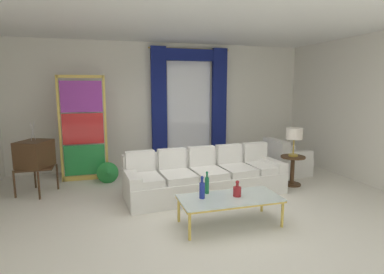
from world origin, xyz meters
The scene contains 16 objects.
ground_plane centered at (0.00, 0.00, 0.00)m, with size 16.00×16.00×0.00m, color silver.
wall_rear centered at (0.00, 3.06, 1.50)m, with size 8.00×0.12×3.00m, color white.
wall_right centered at (3.66, 0.60, 1.50)m, with size 0.12×7.00×3.00m, color white.
ceiling_slab centered at (0.00, 0.80, 3.02)m, with size 8.00×7.60×0.04m, color white.
curtained_window centered at (0.61, 2.89, 1.74)m, with size 2.00×0.17×2.70m.
couch_white_long centered at (0.28, 0.74, 0.31)m, with size 2.98×1.14×0.86m.
coffee_table centered at (0.21, -0.61, 0.38)m, with size 1.44×0.67×0.41m.
bottle_blue_decanter centered at (-0.19, -0.54, 0.54)m, with size 0.08×0.08×0.33m.
bottle_crystal_tall centered at (-0.05, -0.37, 0.55)m, with size 0.06×0.06×0.34m.
bottle_amber_squat centered at (0.32, -0.60, 0.49)m, with size 0.12×0.12×0.24m.
vintage_tv centered at (-2.71, 1.62, 0.73)m, with size 0.71×0.75×1.35m.
armchair_white centered at (2.46, 1.49, 0.29)m, with size 0.84×0.84×0.80m.
stained_glass_divider centered at (-1.88, 2.26, 1.06)m, with size 0.95×0.05×2.20m.
peacock_figurine centered at (-1.43, 1.85, 0.22)m, with size 0.44×0.60×0.50m.
round_side_table centered at (2.14, 0.72, 0.36)m, with size 0.48×0.48×0.59m.
table_lamp_brass centered at (2.14, 0.72, 1.03)m, with size 0.32×0.32×0.57m.
Camera 1 is at (-1.51, -4.54, 1.98)m, focal length 29.19 mm.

